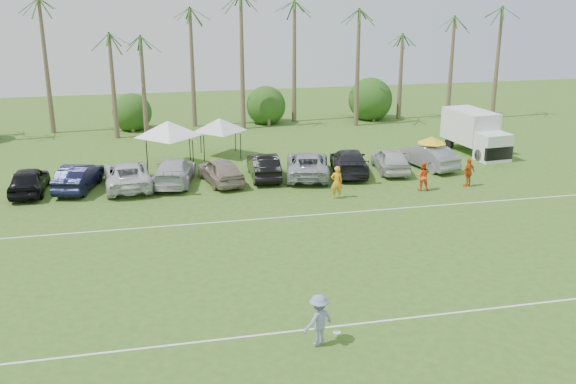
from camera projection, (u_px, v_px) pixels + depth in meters
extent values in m
plane|color=#385D1B|center=(309.00, 361.00, 21.53)|extent=(120.00, 120.00, 0.00)
cube|color=white|center=(295.00, 331.00, 23.38)|extent=(80.00, 0.10, 0.01)
cube|color=white|center=(244.00, 220.00, 34.54)|extent=(80.00, 0.10, 0.01)
cone|color=brown|center=(54.00, 76.00, 52.85)|extent=(0.44, 0.44, 10.00)
cone|color=brown|center=(104.00, 69.00, 53.53)|extent=(0.44, 0.44, 11.00)
cone|color=brown|center=(154.00, 85.00, 54.81)|extent=(0.44, 0.44, 8.00)
cone|color=brown|center=(201.00, 78.00, 55.49)|extent=(0.44, 0.44, 9.00)
cone|color=brown|center=(246.00, 71.00, 56.17)|extent=(0.44, 0.44, 10.00)
cone|color=brown|center=(291.00, 64.00, 56.85)|extent=(0.44, 0.44, 11.00)
cone|color=brown|center=(344.00, 79.00, 58.34)|extent=(0.44, 0.44, 8.00)
cone|color=brown|center=(396.00, 72.00, 59.23)|extent=(0.44, 0.44, 9.00)
cone|color=brown|center=(446.00, 66.00, 60.12)|extent=(0.44, 0.44, 10.00)
cone|color=brown|center=(486.00, 59.00, 60.80)|extent=(0.44, 0.44, 11.00)
cylinder|color=brown|center=(133.00, 122.00, 56.33)|extent=(0.30, 0.30, 1.40)
sphere|color=#1D4613|center=(132.00, 110.00, 56.00)|extent=(4.00, 4.00, 4.00)
cylinder|color=brown|center=(267.00, 116.00, 58.82)|extent=(0.30, 0.30, 1.40)
sphere|color=#1D4613|center=(267.00, 104.00, 58.49)|extent=(4.00, 4.00, 4.00)
cylinder|color=brown|center=(370.00, 112.00, 60.90)|extent=(0.30, 0.30, 1.40)
sphere|color=#1D4613|center=(371.00, 100.00, 60.57)|extent=(4.00, 4.00, 4.00)
imported|color=#FFA71C|center=(337.00, 182.00, 37.89)|extent=(0.73, 0.50, 1.97)
imported|color=#FF561C|center=(422.00, 176.00, 39.41)|extent=(1.03, 0.89, 1.82)
imported|color=#D75817|center=(469.00, 172.00, 40.21)|extent=(1.15, 0.84, 1.80)
cube|color=white|center=(470.00, 126.00, 48.65)|extent=(2.83, 4.61, 2.38)
cube|color=white|center=(493.00, 147.00, 46.19)|extent=(2.36, 1.93, 2.00)
cube|color=black|center=(499.00, 153.00, 45.63)|extent=(2.21, 0.51, 0.95)
cube|color=#E5590C|center=(483.00, 130.00, 49.15)|extent=(0.18, 1.52, 0.86)
cylinder|color=black|center=(480.00, 155.00, 46.24)|extent=(0.37, 0.88, 0.86)
cylinder|color=black|center=(502.00, 153.00, 46.82)|extent=(0.37, 0.88, 0.86)
cylinder|color=black|center=(449.00, 143.00, 49.86)|extent=(0.37, 0.88, 0.86)
cylinder|color=black|center=(470.00, 141.00, 50.44)|extent=(0.37, 0.88, 0.86)
cylinder|color=black|center=(147.00, 158.00, 42.80)|extent=(0.06, 0.06, 2.17)
cylinder|color=black|center=(193.00, 156.00, 43.43)|extent=(0.06, 0.06, 2.17)
cylinder|color=black|center=(147.00, 148.00, 45.64)|extent=(0.06, 0.06, 2.17)
cylinder|color=black|center=(190.00, 146.00, 46.28)|extent=(0.06, 0.06, 2.17)
pyramid|color=white|center=(167.00, 121.00, 43.88)|extent=(4.69, 4.69, 1.09)
cylinder|color=black|center=(204.00, 149.00, 45.96)|extent=(0.06, 0.06, 1.90)
cylinder|color=black|center=(241.00, 147.00, 46.51)|extent=(0.06, 0.06, 1.90)
cylinder|color=black|center=(201.00, 141.00, 48.42)|extent=(0.06, 0.06, 1.90)
cylinder|color=black|center=(235.00, 139.00, 48.97)|extent=(0.06, 0.06, 1.90)
pyramid|color=silver|center=(219.00, 118.00, 46.89)|extent=(4.10, 4.10, 0.95)
cylinder|color=black|center=(431.00, 154.00, 44.16)|extent=(0.05, 0.05, 2.02)
cone|color=yellow|center=(432.00, 140.00, 43.86)|extent=(2.02, 2.02, 0.46)
imported|color=#7F8AB4|center=(319.00, 320.00, 22.27)|extent=(1.40, 1.16, 1.88)
cylinder|color=white|center=(337.00, 332.00, 22.29)|extent=(0.27, 0.27, 0.03)
imported|color=black|center=(29.00, 180.00, 38.82)|extent=(2.04, 4.86, 1.64)
imported|color=black|center=(79.00, 177.00, 39.57)|extent=(2.90, 5.25, 1.64)
imported|color=silver|center=(127.00, 175.00, 40.05)|extent=(3.13, 6.08, 1.64)
imported|color=silver|center=(174.00, 171.00, 40.81)|extent=(3.31, 5.98, 1.64)
imported|color=gray|center=(221.00, 171.00, 40.92)|extent=(2.86, 5.11, 1.64)
imported|color=black|center=(264.00, 166.00, 42.03)|extent=(1.97, 5.06, 1.64)
imported|color=#A0A5AA|center=(308.00, 164.00, 42.36)|extent=(4.00, 6.37, 1.64)
imported|color=black|center=(349.00, 161.00, 43.08)|extent=(3.43, 6.01, 1.64)
imported|color=silver|center=(390.00, 160.00, 43.53)|extent=(2.55, 5.03, 1.64)
imported|color=gray|center=(428.00, 156.00, 44.43)|extent=(2.88, 5.25, 1.64)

